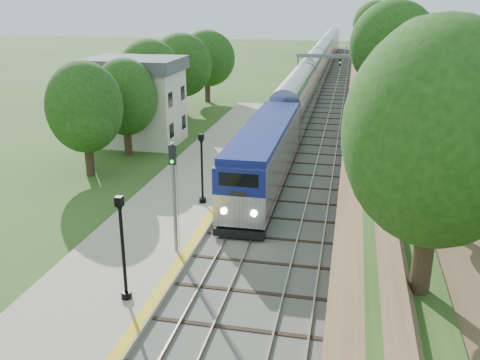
% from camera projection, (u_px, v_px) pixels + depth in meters
% --- Properties ---
extents(ground, '(320.00, 320.00, 0.00)m').
position_uv_depth(ground, '(183.00, 355.00, 20.88)').
color(ground, '#2D4C19').
rests_on(ground, ground).
extents(trackbed, '(9.50, 170.00, 0.28)m').
position_uv_depth(trackbed, '(325.00, 95.00, 75.99)').
color(trackbed, '#4C4944').
rests_on(trackbed, ground).
extents(platform, '(6.40, 68.00, 0.38)m').
position_uv_depth(platform, '(182.00, 198.00, 36.63)').
color(platform, gray).
rests_on(platform, ground).
extents(yellow_stripe, '(0.55, 68.00, 0.01)m').
position_uv_depth(yellow_stripe, '(222.00, 199.00, 36.02)').
color(yellow_stripe, gold).
rests_on(yellow_stripe, platform).
extents(embankment, '(10.64, 170.00, 11.70)m').
position_uv_depth(embankment, '(386.00, 83.00, 73.75)').
color(embankment, brown).
rests_on(embankment, ground).
extents(station_building, '(8.60, 6.60, 8.00)m').
position_uv_depth(station_building, '(136.00, 100.00, 50.03)').
color(station_building, beige).
rests_on(station_building, ground).
extents(signal_gantry, '(8.40, 0.38, 6.20)m').
position_uv_depth(signal_gantry, '(328.00, 65.00, 69.72)').
color(signal_gantry, slate).
rests_on(signal_gantry, ground).
extents(trees_behind_platform, '(7.82, 53.32, 7.21)m').
position_uv_depth(trees_behind_platform, '(123.00, 118.00, 40.70)').
color(trees_behind_platform, '#332316').
rests_on(trees_behind_platform, ground).
extents(train, '(3.06, 122.57, 4.50)m').
position_uv_depth(train, '(317.00, 69.00, 85.46)').
color(train, black).
rests_on(train, trackbed).
extents(lamppost_mid, '(0.49, 0.49, 4.91)m').
position_uv_depth(lamppost_mid, '(123.00, 254.00, 23.44)').
color(lamppost_mid, black).
rests_on(lamppost_mid, platform).
extents(lamppost_far, '(0.46, 0.46, 4.65)m').
position_uv_depth(lamppost_far, '(202.00, 173.00, 34.68)').
color(lamppost_far, black).
rests_on(lamppost_far, platform).
extents(signal_platform, '(0.35, 0.28, 5.97)m').
position_uv_depth(signal_platform, '(174.00, 186.00, 27.50)').
color(signal_platform, slate).
rests_on(signal_platform, platform).
extents(signal_farside, '(0.36, 0.29, 6.65)m').
position_uv_depth(signal_farside, '(356.00, 129.00, 38.60)').
color(signal_farside, slate).
rests_on(signal_farside, ground).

